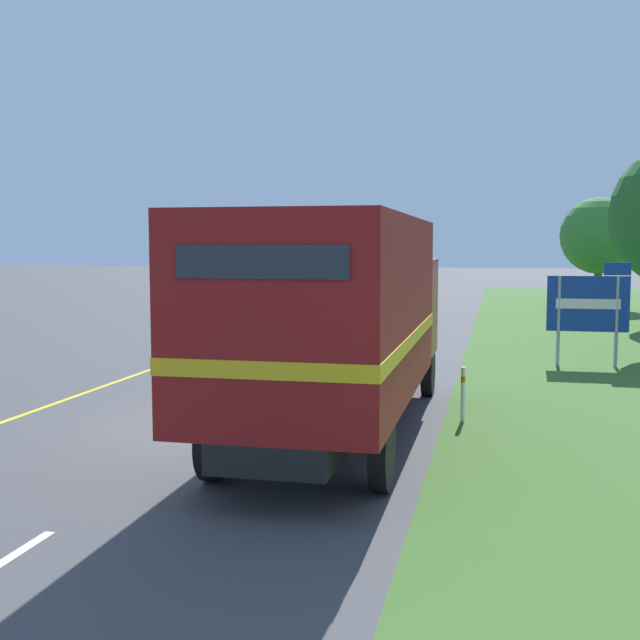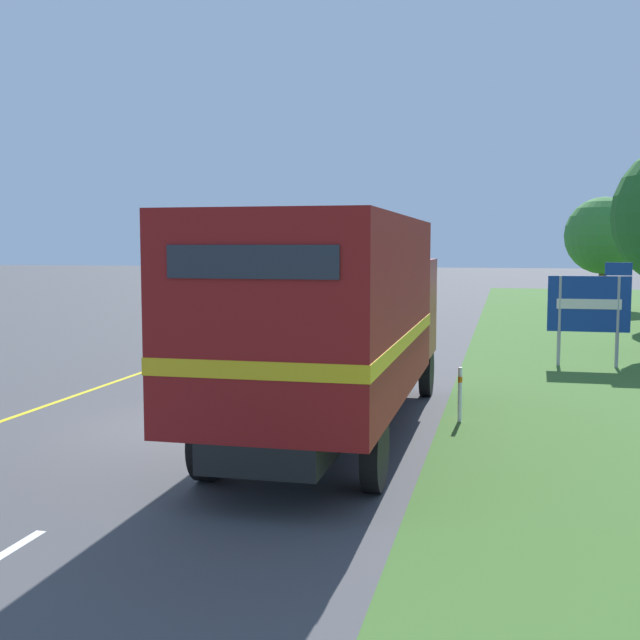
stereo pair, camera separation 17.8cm
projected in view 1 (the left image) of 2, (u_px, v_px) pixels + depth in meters
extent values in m
plane|color=#444447|center=(215.00, 427.00, 13.39)|extent=(200.00, 200.00, 0.00)
cube|color=yellow|center=(257.00, 332.00, 28.20)|extent=(0.12, 63.72, 0.01)
cube|color=white|center=(220.00, 424.00, 13.65)|extent=(0.12, 2.60, 0.01)
cube|color=white|center=(309.00, 367.00, 20.06)|extent=(0.12, 2.60, 0.01)
cube|color=white|center=(355.00, 338.00, 26.47)|extent=(0.12, 2.60, 0.01)
cube|color=white|center=(384.00, 320.00, 32.89)|extent=(0.12, 2.60, 0.01)
cube|color=white|center=(403.00, 308.00, 39.30)|extent=(0.12, 2.60, 0.01)
cylinder|color=black|center=(323.00, 368.00, 16.66)|extent=(0.22, 1.00, 1.00)
cylinder|color=black|center=(428.00, 371.00, 16.19)|extent=(0.22, 1.00, 1.00)
cylinder|color=black|center=(214.00, 442.00, 10.34)|extent=(0.22, 1.00, 1.00)
cylinder|color=black|center=(382.00, 452.00, 9.86)|extent=(0.22, 1.00, 1.00)
cube|color=black|center=(340.00, 392.00, 12.86)|extent=(1.40, 8.67, 0.36)
cube|color=maroon|center=(326.00, 306.00, 11.70)|extent=(2.54, 6.57, 2.58)
cube|color=gold|center=(326.00, 337.00, 11.75)|extent=(2.56, 6.59, 0.20)
cube|color=#232833|center=(261.00, 262.00, 8.44)|extent=(1.91, 0.03, 0.36)
cube|color=maroon|center=(372.00, 307.00, 15.95)|extent=(2.44, 2.10, 1.90)
cube|color=#283342|center=(380.00, 292.00, 16.96)|extent=(2.16, 0.03, 0.85)
cylinder|color=black|center=(294.00, 322.00, 28.23)|extent=(0.16, 0.66, 0.66)
cylinder|color=black|center=(335.00, 323.00, 27.91)|extent=(0.16, 0.66, 0.66)
cylinder|color=black|center=(274.00, 330.00, 25.77)|extent=(0.16, 0.66, 0.66)
cylinder|color=black|center=(319.00, 331.00, 25.45)|extent=(0.16, 0.66, 0.66)
cube|color=white|center=(306.00, 315.00, 26.80)|extent=(1.80, 4.09, 0.76)
cube|color=#282D38|center=(305.00, 294.00, 26.58)|extent=(1.55, 2.25, 0.65)
cube|color=red|center=(271.00, 316.00, 24.93)|extent=(0.20, 0.03, 0.14)
cube|color=red|center=(310.00, 317.00, 24.66)|extent=(0.20, 0.03, 0.14)
cylinder|color=#9E9EA3|center=(559.00, 321.00, 20.24)|extent=(0.09, 0.09, 2.28)
cylinder|color=#9E9EA3|center=(617.00, 322.00, 19.93)|extent=(0.09, 0.09, 2.28)
cube|color=navy|center=(588.00, 304.00, 20.05)|extent=(1.99, 0.06, 1.40)
cube|color=navy|center=(618.00, 269.00, 19.82)|extent=(0.64, 0.06, 0.32)
cube|color=silver|center=(588.00, 304.00, 20.01)|extent=(1.55, 0.02, 0.25)
cylinder|color=brown|center=(598.00, 287.00, 39.04)|extent=(0.37, 0.37, 2.03)
sphere|color=#387A33|center=(599.00, 236.00, 38.81)|extent=(3.72, 3.72, 3.72)
cylinder|color=white|center=(463.00, 394.00, 13.79)|extent=(0.07, 0.07, 0.95)
cylinder|color=orange|center=(463.00, 379.00, 13.77)|extent=(0.08, 0.08, 0.10)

